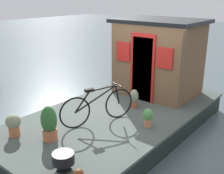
% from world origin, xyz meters
% --- Properties ---
extents(ground_plane, '(60.00, 60.00, 0.00)m').
position_xyz_m(ground_plane, '(0.00, 0.00, 0.00)').
color(ground_plane, '#4C5B60').
extents(houseboat_deck, '(5.95, 3.09, 0.52)m').
position_xyz_m(houseboat_deck, '(0.00, 0.00, 0.26)').
color(houseboat_deck, '#424C47').
rests_on(houseboat_deck, ground_plane).
extents(houseboat_cabin, '(1.80, 2.31, 2.10)m').
position_xyz_m(houseboat_cabin, '(1.87, 0.00, 1.57)').
color(houseboat_cabin, brown).
rests_on(houseboat_cabin, houseboat_deck).
extents(bicycle, '(1.68, 0.74, 0.85)m').
position_xyz_m(bicycle, '(-0.72, -0.02, 0.91)').
color(bicycle, black).
rests_on(bicycle, houseboat_deck).
extents(potted_plant_ivy, '(0.30, 0.30, 0.46)m').
position_xyz_m(potted_plant_ivy, '(-2.24, 0.89, 0.77)').
color(potted_plant_ivy, '#B2603D').
rests_on(potted_plant_ivy, houseboat_deck).
extents(potted_plant_fern, '(0.31, 0.31, 0.71)m').
position_xyz_m(potted_plant_fern, '(-1.89, 0.20, 0.87)').
color(potted_plant_fern, '#B2603D').
rests_on(potted_plant_fern, houseboat_deck).
extents(potted_plant_thyme, '(0.22, 0.22, 0.42)m').
position_xyz_m(potted_plant_thyme, '(-0.18, -0.99, 0.74)').
color(potted_plant_thyme, '#C6754C').
rests_on(potted_plant_thyme, houseboat_deck).
extents(potted_plant_mint, '(0.22, 0.22, 0.48)m').
position_xyz_m(potted_plant_mint, '(0.50, -0.14, 0.75)').
color(potted_plant_mint, '#935138').
rests_on(potted_plant_mint, houseboat_deck).
extents(charcoal_grill, '(0.36, 0.36, 0.31)m').
position_xyz_m(charcoal_grill, '(-2.38, -0.76, 0.72)').
color(charcoal_grill, black).
rests_on(charcoal_grill, houseboat_deck).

